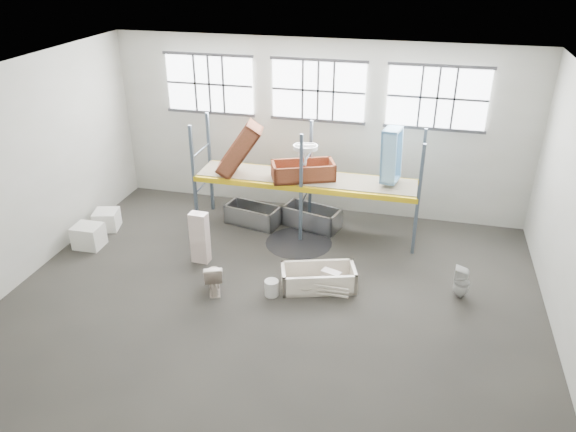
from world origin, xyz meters
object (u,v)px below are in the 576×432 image
(bathtub_beige, at_px, (318,278))
(steel_tub_right, at_px, (312,217))
(bucket, at_px, (272,288))
(toilet_beige, at_px, (213,277))
(blue_tub_upright, at_px, (391,155))
(rust_tub_flat, at_px, (303,171))
(carton_near, at_px, (89,236))
(toilet_white, at_px, (462,282))
(steel_tub_left, at_px, (253,215))
(cistern_tall, at_px, (200,238))

(bathtub_beige, relative_size, steel_tub_right, 1.10)
(steel_tub_right, relative_size, bucket, 4.12)
(toilet_beige, distance_m, blue_tub_upright, 5.47)
(rust_tub_flat, xyz_separation_m, bucket, (-0.00, -3.21, -1.63))
(bathtub_beige, height_order, carton_near, carton_near)
(blue_tub_upright, distance_m, carton_near, 8.23)
(bucket, bearing_deg, blue_tub_upright, 56.46)
(toilet_white, xyz_separation_m, rust_tub_flat, (-4.20, 2.22, 1.44))
(toilet_beige, relative_size, steel_tub_left, 0.51)
(toilet_white, xyz_separation_m, carton_near, (-9.51, -0.00, -0.08))
(steel_tub_left, bearing_deg, bathtub_beige, -47.93)
(blue_tub_upright, height_order, bucket, blue_tub_upright)
(bathtub_beige, relative_size, toilet_beige, 2.23)
(steel_tub_left, bearing_deg, steel_tub_right, 8.57)
(cistern_tall, distance_m, blue_tub_upright, 5.30)
(bathtub_beige, height_order, steel_tub_left, steel_tub_left)
(carton_near, bearing_deg, toilet_beige, -16.21)
(cistern_tall, distance_m, bucket, 2.42)
(toilet_beige, relative_size, blue_tub_upright, 0.55)
(bathtub_beige, xyz_separation_m, blue_tub_upright, (1.29, 2.84, 2.14))
(cistern_tall, relative_size, rust_tub_flat, 0.82)
(carton_near, bearing_deg, cistern_tall, 0.54)
(cistern_tall, bearing_deg, blue_tub_upright, 31.39)
(cistern_tall, relative_size, steel_tub_left, 0.89)
(bathtub_beige, relative_size, rust_tub_flat, 1.05)
(carton_near, bearing_deg, steel_tub_left, 31.11)
(toilet_beige, distance_m, steel_tub_right, 4.03)
(steel_tub_right, bearing_deg, bathtub_beige, -75.30)
(toilet_white, bearing_deg, rust_tub_flat, -112.49)
(toilet_white, relative_size, blue_tub_upright, 0.55)
(cistern_tall, bearing_deg, rust_tub_flat, 48.52)
(toilet_white, relative_size, steel_tub_right, 0.49)
(bathtub_beige, bearing_deg, steel_tub_right, 86.92)
(rust_tub_flat, height_order, bucket, rust_tub_flat)
(steel_tub_left, bearing_deg, toilet_white, -22.13)
(bathtub_beige, xyz_separation_m, toilet_white, (3.23, 0.41, 0.13))
(blue_tub_upright, xyz_separation_m, bucket, (-2.27, -3.42, -2.20))
(toilet_white, relative_size, carton_near, 1.07)
(toilet_white, bearing_deg, steel_tub_right, -117.25)
(blue_tub_upright, distance_m, bucket, 4.66)
(steel_tub_right, relative_size, carton_near, 2.19)
(toilet_beige, height_order, bucket, toilet_beige)
(bucket, bearing_deg, carton_near, 169.45)
(bathtub_beige, height_order, cistern_tall, cistern_tall)
(bathtub_beige, bearing_deg, toilet_beige, -179.90)
(steel_tub_left, xyz_separation_m, bucket, (1.48, -3.30, -0.09))
(toilet_beige, height_order, steel_tub_right, toilet_beige)
(toilet_white, height_order, blue_tub_upright, blue_tub_upright)
(rust_tub_flat, bearing_deg, toilet_beige, -111.69)
(toilet_white, xyz_separation_m, bucket, (-4.20, -0.99, -0.19))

